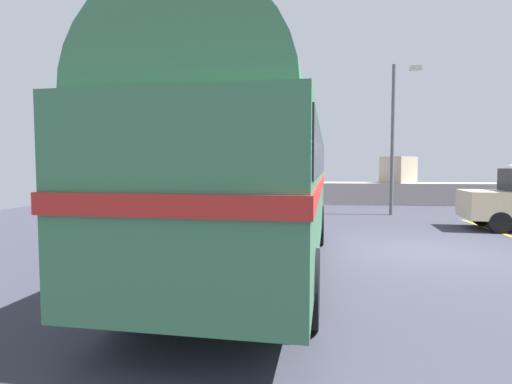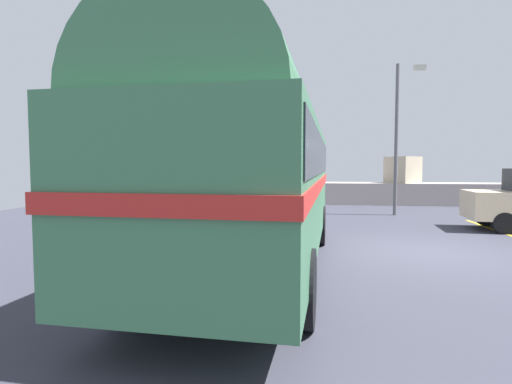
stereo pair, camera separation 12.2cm
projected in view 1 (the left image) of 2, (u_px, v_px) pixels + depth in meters
The scene contains 4 objects.
ground at pixel (424, 252), 9.11m from camera, with size 32.00×26.00×0.02m.
breakwater at pixel (355, 191), 20.76m from camera, with size 31.36×1.96×2.43m.
vintage_coach at pixel (255, 161), 7.44m from camera, with size 2.93×8.71×3.70m.
lamp_post at pixel (396, 130), 15.76m from camera, with size 1.17×0.47×5.90m.
Camera 1 is at (-2.72, -9.40, 1.96)m, focal length 28.17 mm.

